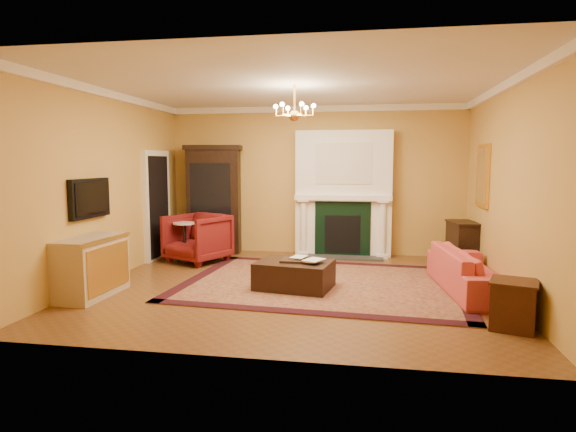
% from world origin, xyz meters
% --- Properties ---
extents(floor, '(6.00, 5.50, 0.02)m').
position_xyz_m(floor, '(0.00, 0.00, -0.01)').
color(floor, brown).
rests_on(floor, ground).
extents(ceiling, '(6.00, 5.50, 0.02)m').
position_xyz_m(ceiling, '(0.00, 0.00, 3.01)').
color(ceiling, silver).
rests_on(ceiling, wall_back).
extents(wall_back, '(6.00, 0.02, 3.00)m').
position_xyz_m(wall_back, '(0.00, 2.76, 1.50)').
color(wall_back, '#B88F42').
rests_on(wall_back, floor).
extents(wall_front, '(6.00, 0.02, 3.00)m').
position_xyz_m(wall_front, '(0.00, -2.76, 1.50)').
color(wall_front, '#B88F42').
rests_on(wall_front, floor).
extents(wall_left, '(0.02, 5.50, 3.00)m').
position_xyz_m(wall_left, '(-3.01, 0.00, 1.50)').
color(wall_left, '#B88F42').
rests_on(wall_left, floor).
extents(wall_right, '(0.02, 5.50, 3.00)m').
position_xyz_m(wall_right, '(3.01, 0.00, 1.50)').
color(wall_right, '#B88F42').
rests_on(wall_right, floor).
extents(fireplace, '(1.90, 0.70, 2.50)m').
position_xyz_m(fireplace, '(0.60, 2.57, 1.19)').
color(fireplace, white).
rests_on(fireplace, wall_back).
extents(crown_molding, '(6.00, 5.50, 0.12)m').
position_xyz_m(crown_molding, '(0.00, 0.96, 2.94)').
color(crown_molding, white).
rests_on(crown_molding, ceiling).
extents(doorway, '(0.08, 1.05, 2.10)m').
position_xyz_m(doorway, '(-2.95, 1.70, 1.05)').
color(doorway, silver).
rests_on(doorway, wall_left).
extents(tv_panel, '(0.09, 0.95, 0.58)m').
position_xyz_m(tv_panel, '(-2.95, -0.60, 1.35)').
color(tv_panel, black).
rests_on(tv_panel, wall_left).
extents(gilt_mirror, '(0.06, 0.76, 1.05)m').
position_xyz_m(gilt_mirror, '(2.97, 1.40, 1.65)').
color(gilt_mirror, gold).
rests_on(gilt_mirror, wall_right).
extents(chandelier, '(0.63, 0.55, 0.53)m').
position_xyz_m(chandelier, '(-0.00, 0.00, 2.61)').
color(chandelier, gold).
rests_on(chandelier, ceiling).
extents(oriental_rug, '(4.49, 3.50, 0.02)m').
position_xyz_m(oriental_rug, '(0.42, 0.22, 0.01)').
color(oriental_rug, '#4C1012').
rests_on(oriental_rug, floor).
extents(china_cabinet, '(1.11, 0.61, 2.12)m').
position_xyz_m(china_cabinet, '(-2.06, 2.49, 1.06)').
color(china_cabinet, black).
rests_on(china_cabinet, floor).
extents(wingback_armchair, '(1.27, 1.24, 1.00)m').
position_xyz_m(wingback_armchair, '(-2.07, 1.47, 0.50)').
color(wingback_armchair, maroon).
rests_on(wingback_armchair, floor).
extents(pedestal_table, '(0.42, 0.42, 0.75)m').
position_xyz_m(pedestal_table, '(-2.33, 1.48, 0.43)').
color(pedestal_table, black).
rests_on(pedestal_table, floor).
extents(commode, '(0.57, 1.14, 0.84)m').
position_xyz_m(commode, '(-2.73, -1.00, 0.42)').
color(commode, tan).
rests_on(commode, floor).
extents(coral_sofa, '(0.84, 2.19, 0.83)m').
position_xyz_m(coral_sofa, '(2.60, 0.08, 0.42)').
color(coral_sofa, '#C0403C').
rests_on(coral_sofa, floor).
extents(end_table, '(0.58, 0.58, 0.53)m').
position_xyz_m(end_table, '(2.72, -1.46, 0.27)').
color(end_table, '#33160E').
rests_on(end_table, floor).
extents(console_table, '(0.51, 0.77, 0.79)m').
position_xyz_m(console_table, '(2.78, 1.83, 0.40)').
color(console_table, black).
rests_on(console_table, floor).
extents(leather_ottoman, '(1.19, 0.95, 0.40)m').
position_xyz_m(leather_ottoman, '(0.03, -0.16, 0.22)').
color(leather_ottoman, black).
rests_on(leather_ottoman, oriental_rug).
extents(ottoman_tray, '(0.48, 0.38, 0.03)m').
position_xyz_m(ottoman_tray, '(0.07, -0.14, 0.43)').
color(ottoman_tray, black).
rests_on(ottoman_tray, leather_ottoman).
extents(book_a, '(0.20, 0.08, 0.28)m').
position_xyz_m(book_a, '(-0.02, -0.04, 0.59)').
color(book_a, gray).
rests_on(book_a, ottoman_tray).
extents(book_b, '(0.23, 0.12, 0.32)m').
position_xyz_m(book_b, '(0.21, -0.19, 0.61)').
color(book_b, gray).
rests_on(book_b, ottoman_tray).
extents(topiary_left, '(0.16, 0.16, 0.44)m').
position_xyz_m(topiary_left, '(-0.19, 2.53, 1.47)').
color(topiary_left, gray).
rests_on(topiary_left, fireplace).
extents(topiary_right, '(0.17, 0.17, 0.45)m').
position_xyz_m(topiary_right, '(1.14, 2.53, 1.47)').
color(topiary_right, gray).
rests_on(topiary_right, fireplace).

